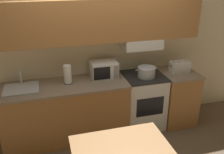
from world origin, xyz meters
name	(u,v)px	position (x,y,z in m)	size (l,w,h in m)	color
ground_plane	(101,120)	(0.00, 0.00, 0.00)	(16.00, 16.00, 0.00)	brown
wall_back	(101,37)	(0.02, -0.06, 1.51)	(5.47, 0.38, 2.55)	beige
lower_counter_main	(66,112)	(-0.61, -0.33, 0.46)	(1.87, 0.68, 0.91)	#A36B38
lower_counter_right_stub	(176,96)	(1.26, -0.33, 0.46)	(0.57, 0.68, 0.91)	#A36B38
stove_range	(142,100)	(0.65, -0.31, 0.45)	(0.64, 0.63, 0.91)	silver
cooking_pot	(146,72)	(0.67, -0.37, 0.99)	(0.36, 0.29, 0.16)	#B7BABF
microwave	(104,69)	(0.02, -0.20, 1.03)	(0.40, 0.32, 0.25)	silver
toaster	(180,67)	(1.27, -0.32, 1.00)	(0.33, 0.16, 0.18)	silver
sink_basin	(21,88)	(-1.20, -0.33, 0.93)	(0.48, 0.41, 0.24)	#B7BABF
paper_towel_roll	(68,74)	(-0.54, -0.29, 1.05)	(0.13, 0.13, 0.29)	black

